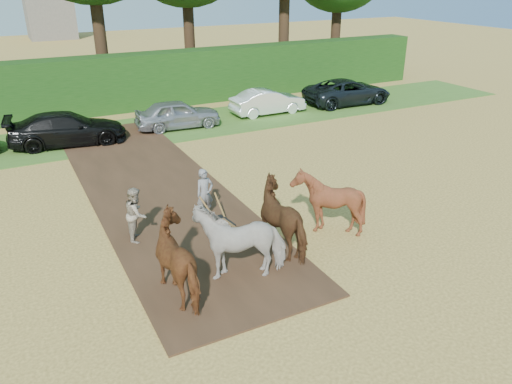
# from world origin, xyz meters

# --- Properties ---
(ground) EXTENTS (120.00, 120.00, 0.00)m
(ground) POSITION_xyz_m (0.00, 0.00, 0.00)
(ground) COLOR gold
(ground) RESTS_ON ground
(earth_strip) EXTENTS (4.50, 17.00, 0.05)m
(earth_strip) POSITION_xyz_m (1.50, 7.00, 0.03)
(earth_strip) COLOR #472D1C
(earth_strip) RESTS_ON ground
(grass_verge) EXTENTS (50.00, 5.00, 0.03)m
(grass_verge) POSITION_xyz_m (0.00, 14.00, 0.01)
(grass_verge) COLOR #38601E
(grass_verge) RESTS_ON ground
(hedgerow) EXTENTS (46.00, 1.60, 3.00)m
(hedgerow) POSITION_xyz_m (0.00, 18.50, 1.50)
(hedgerow) COLOR #14380F
(hedgerow) RESTS_ON ground
(spectator_near) EXTENTS (0.86, 0.95, 1.60)m
(spectator_near) POSITION_xyz_m (0.04, 3.61, 0.80)
(spectator_near) COLOR #B1A68B
(spectator_near) RESTS_ON ground
(plough_team) EXTENTS (6.38, 5.01, 1.92)m
(plough_team) POSITION_xyz_m (2.73, 1.04, 0.95)
(plough_team) COLOR brown
(plough_team) RESTS_ON ground
(parked_cars) EXTENTS (35.96, 3.12, 1.45)m
(parked_cars) POSITION_xyz_m (0.88, 13.87, 0.70)
(parked_cars) COLOR silver
(parked_cars) RESTS_ON ground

